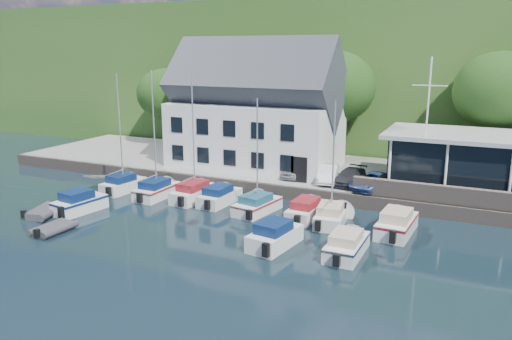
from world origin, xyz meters
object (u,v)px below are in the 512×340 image
at_px(car_white, 328,174).
at_px(car_dgrey, 350,177).
at_px(car_silver, 294,169).
at_px(car_blue, 373,180).
at_px(boat_r1_7, 397,221).
at_px(club_pavilion, 479,162).
at_px(boat_r2_3, 275,233).
at_px(boat_r1_5, 307,208).
at_px(boat_r1_3, 220,194).
at_px(boat_r1_6, 333,160).
at_px(boat_r1_0, 120,137).
at_px(boat_r1_1, 155,141).
at_px(flagpole, 426,127).
at_px(boat_r1_4, 257,154).
at_px(boat_r2_4, 347,243).
at_px(dinghy_1, 53,227).
at_px(harbor_building, 256,116).
at_px(boat_r2_0, 79,201).
at_px(boat_r1_2, 193,141).
at_px(dinghy_0, 45,210).

bearing_deg(car_white, car_dgrey, -8.52).
bearing_deg(car_silver, car_blue, -11.80).
distance_m(car_blue, boat_r1_7, 6.58).
height_order(club_pavilion, boat_r2_3, club_pavilion).
xyz_separation_m(car_dgrey, boat_r1_5, (-1.33, -6.07, -0.90)).
xyz_separation_m(boat_r1_3, boat_r1_6, (8.65, -0.85, 3.51)).
xyz_separation_m(club_pavilion, boat_r1_0, (-25.46, -8.42, 1.30)).
relative_size(car_blue, boat_r1_1, 0.44).
height_order(flagpole, boat_r1_1, flagpole).
distance_m(boat_r1_4, boat_r2_4, 9.45).
height_order(flagpole, dinghy_1, flagpole).
bearing_deg(boat_r1_3, boat_r1_7, 0.77).
height_order(car_silver, boat_r2_4, car_silver).
distance_m(boat_r1_5, dinghy_1, 16.11).
distance_m(car_silver, car_white, 2.98).
distance_m(harbor_building, car_blue, 12.21).
distance_m(club_pavilion, boat_r1_7, 10.17).
bearing_deg(boat_r2_0, car_silver, 54.66).
xyz_separation_m(car_blue, boat_r1_3, (-10.04, -5.05, -0.95)).
xyz_separation_m(flagpole, boat_r2_0, (-21.35, -10.89, -4.98)).
xyz_separation_m(car_blue, boat_r1_2, (-12.15, -5.03, 2.86)).
bearing_deg(boat_r2_3, car_blue, 82.23).
bearing_deg(boat_r1_3, boat_r1_4, -6.85).
height_order(car_white, boat_r2_3, car_white).
xyz_separation_m(harbor_building, boat_r1_3, (1.04, -8.61, -4.65)).
bearing_deg(boat_r1_4, car_blue, 50.48).
bearing_deg(car_dgrey, boat_r1_5, -95.65).
distance_m(car_silver, boat_r1_7, 11.62).
bearing_deg(boat_r2_3, boat_r1_6, 78.43).
height_order(boat_r1_1, boat_r1_6, boat_r1_1).
height_order(boat_r1_0, dinghy_1, boat_r1_0).
relative_size(flagpole, boat_r1_5, 1.67).
height_order(boat_r2_0, boat_r2_4, boat_r2_0).
relative_size(flagpole, boat_r1_1, 1.09).
height_order(club_pavilion, boat_r1_4, boat_r1_4).
relative_size(car_blue, boat_r1_4, 0.47).
height_order(car_white, dinghy_0, car_white).
bearing_deg(boat_r2_4, boat_r1_4, 148.96).
xyz_separation_m(boat_r1_5, dinghy_1, (-13.28, -9.11, -0.37)).
distance_m(club_pavilion, boat_r2_0, 28.54).
bearing_deg(boat_r1_6, boat_r1_1, 171.94).
distance_m(boat_r1_2, dinghy_0, 11.21).
xyz_separation_m(boat_r1_4, dinghy_0, (-12.84, -6.62, -3.75)).
xyz_separation_m(boat_r2_3, boat_r2_4, (4.04, 0.54, -0.09)).
relative_size(car_silver, flagpole, 0.38).
bearing_deg(boat_r1_7, boat_r1_4, -177.36).
bearing_deg(boat_r2_3, boat_r1_4, 132.62).
bearing_deg(boat_r1_5, car_silver, 120.26).
height_order(flagpole, boat_r1_0, flagpole).
distance_m(boat_r1_6, boat_r2_4, 6.09).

